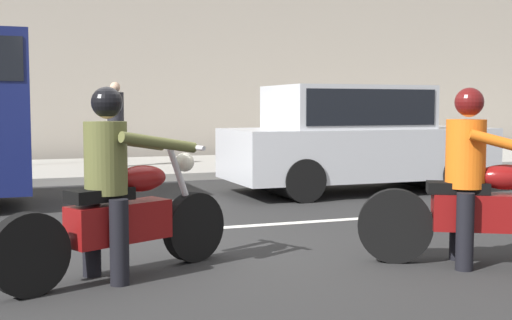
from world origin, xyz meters
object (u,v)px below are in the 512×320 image
at_px(motorcycle_with_rider_olive, 118,200).
at_px(pedestrian_bystander, 116,117).
at_px(motorcycle_with_rider_orange_stripe, 477,194).
at_px(parked_sedan_silver, 354,138).

height_order(motorcycle_with_rider_olive, pedestrian_bystander, pedestrian_bystander).
distance_m(motorcycle_with_rider_olive, pedestrian_bystander, 8.69).
height_order(motorcycle_with_rider_olive, motorcycle_with_rider_orange_stripe, motorcycle_with_rider_orange_stripe).
bearing_deg(motorcycle_with_rider_orange_stripe, motorcycle_with_rider_olive, 167.37).
bearing_deg(parked_sedan_silver, pedestrian_bystander, 125.70).
xyz_separation_m(motorcycle_with_rider_orange_stripe, pedestrian_bystander, (-1.71, 9.25, 0.53)).
xyz_separation_m(motorcycle_with_rider_olive, motorcycle_with_rider_orange_stripe, (3.00, -0.67, 0.00)).
bearing_deg(motorcycle_with_rider_olive, motorcycle_with_rider_orange_stripe, -12.63).
distance_m(parked_sedan_silver, pedestrian_bystander, 5.41).
bearing_deg(pedestrian_bystander, motorcycle_with_rider_orange_stripe, -79.55).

